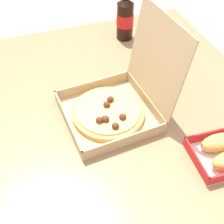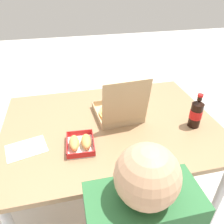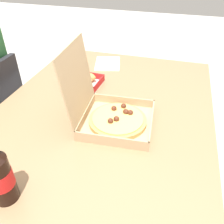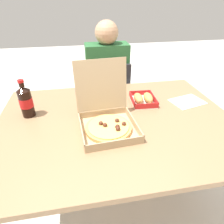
# 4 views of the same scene
# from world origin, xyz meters

# --- Properties ---
(ground_plane) EXTENTS (10.00, 10.00, 0.00)m
(ground_plane) POSITION_xyz_m (0.00, 0.00, 0.00)
(ground_plane) COLOR beige
(dining_table) EXTENTS (1.35, 0.97, 0.71)m
(dining_table) POSITION_xyz_m (0.00, 0.00, 0.64)
(dining_table) COLOR #997551
(dining_table) RESTS_ON ground_plane
(pizza_box_open) EXTENTS (0.31, 0.35, 0.33)m
(pizza_box_open) POSITION_xyz_m (-0.06, -0.06, 0.76)
(pizza_box_open) COLOR tan
(pizza_box_open) RESTS_ON dining_table
(bread_side_box) EXTENTS (0.16, 0.20, 0.06)m
(bread_side_box) POSITION_xyz_m (0.21, 0.18, 0.73)
(bread_side_box) COLOR white
(bread_side_box) RESTS_ON dining_table
(cola_bottle) EXTENTS (0.07, 0.07, 0.22)m
(cola_bottle) POSITION_xyz_m (-0.50, 0.14, 0.80)
(cola_bottle) COLOR black
(cola_bottle) RESTS_ON dining_table
(paper_menu) EXTENTS (0.24, 0.20, 0.00)m
(paper_menu) POSITION_xyz_m (0.51, 0.13, 0.71)
(paper_menu) COLOR white
(paper_menu) RESTS_ON dining_table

